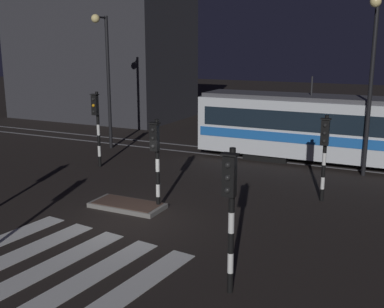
% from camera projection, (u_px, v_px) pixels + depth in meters
% --- Properties ---
extents(ground_plane, '(120.00, 120.00, 0.00)m').
position_uv_depth(ground_plane, '(129.00, 221.00, 15.33)').
color(ground_plane, black).
extents(rail_near, '(80.00, 0.12, 0.03)m').
position_uv_depth(rail_near, '(236.00, 157.00, 23.98)').
color(rail_near, '#59595E').
rests_on(rail_near, ground).
extents(rail_far, '(80.00, 0.12, 0.03)m').
position_uv_depth(rail_far, '(246.00, 151.00, 25.24)').
color(rail_far, '#59595E').
rests_on(rail_far, ground).
extents(crosswalk_zebra, '(6.17, 5.04, 0.02)m').
position_uv_depth(crosswalk_zebra, '(59.00, 262.00, 12.39)').
color(crosswalk_zebra, silver).
rests_on(crosswalk_zebra, ground).
extents(traffic_island, '(2.61, 1.22, 0.18)m').
position_uv_depth(traffic_island, '(127.00, 205.00, 16.56)').
color(traffic_island, slate).
rests_on(traffic_island, ground).
extents(traffic_light_corner_far_left, '(0.36, 0.42, 3.53)m').
position_uv_depth(traffic_light_corner_far_left, '(97.00, 118.00, 21.54)').
color(traffic_light_corner_far_left, black).
rests_on(traffic_light_corner_far_left, ground).
extents(traffic_light_median_centre, '(0.36, 0.42, 3.18)m').
position_uv_depth(traffic_light_median_centre, '(156.00, 151.00, 15.90)').
color(traffic_light_median_centre, black).
rests_on(traffic_light_median_centre, ground).
extents(traffic_light_corner_far_right, '(0.36, 0.42, 3.18)m').
position_uv_depth(traffic_light_corner_far_right, '(325.00, 146.00, 16.76)').
color(traffic_light_corner_far_right, black).
rests_on(traffic_light_corner_far_right, ground).
extents(traffic_light_corner_near_right, '(0.36, 0.42, 3.44)m').
position_uv_depth(traffic_light_corner_near_right, '(230.00, 200.00, 10.34)').
color(traffic_light_corner_near_right, black).
rests_on(traffic_light_corner_near_right, ground).
extents(street_lamp_trackside_right, '(0.44, 1.21, 7.46)m').
position_uv_depth(street_lamp_trackside_right, '(372.00, 67.00, 19.37)').
color(street_lamp_trackside_right, black).
rests_on(street_lamp_trackside_right, ground).
extents(street_lamp_trackside_left, '(0.44, 1.21, 7.12)m').
position_uv_depth(street_lamp_trackside_left, '(105.00, 66.00, 24.92)').
color(street_lamp_trackside_left, black).
rests_on(street_lamp_trackside_left, ground).
extents(tram, '(15.56, 2.58, 4.15)m').
position_uv_depth(tram, '(360.00, 130.00, 21.75)').
color(tram, silver).
rests_on(tram, ground).
extents(building_backdrop, '(12.87, 8.00, 11.47)m').
position_uv_depth(building_backdrop, '(101.00, 43.00, 36.50)').
color(building_backdrop, '#2D2D33').
rests_on(building_backdrop, ground).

